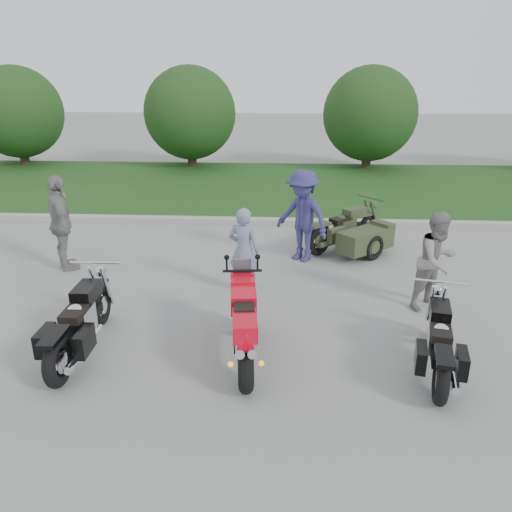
# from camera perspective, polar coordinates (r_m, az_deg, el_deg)

# --- Properties ---
(ground) EXTENTS (80.00, 80.00, 0.00)m
(ground) POSITION_cam_1_polar(r_m,az_deg,el_deg) (7.72, -2.85, -9.51)
(ground) COLOR gray
(ground) RESTS_ON ground
(curb) EXTENTS (60.00, 0.30, 0.15)m
(curb) POSITION_cam_1_polar(r_m,az_deg,el_deg) (13.21, -0.14, 4.00)
(curb) COLOR #A19F97
(curb) RESTS_ON ground
(grass_strip) EXTENTS (60.00, 8.00, 0.14)m
(grass_strip) POSITION_cam_1_polar(r_m,az_deg,el_deg) (17.22, 0.70, 7.97)
(grass_strip) COLOR #295D20
(grass_strip) RESTS_ON ground
(tree_far_left) EXTENTS (3.60, 3.60, 4.00)m
(tree_far_left) POSITION_cam_1_polar(r_m,az_deg,el_deg) (22.89, -25.64, 14.59)
(tree_far_left) COLOR #3F2B1C
(tree_far_left) RESTS_ON ground
(tree_mid_left) EXTENTS (3.60, 3.60, 4.00)m
(tree_mid_left) POSITION_cam_1_polar(r_m,az_deg,el_deg) (20.55, -7.54, 15.88)
(tree_mid_left) COLOR #3F2B1C
(tree_mid_left) RESTS_ON ground
(tree_mid_right) EXTENTS (3.60, 3.60, 4.00)m
(tree_mid_right) POSITION_cam_1_polar(r_m,az_deg,el_deg) (20.46, 12.88, 15.54)
(tree_mid_right) COLOR #3F2B1C
(tree_mid_right) RESTS_ON ground
(sportbike_red) EXTENTS (0.50, 2.15, 1.02)m
(sportbike_red) POSITION_cam_1_polar(r_m,az_deg,el_deg) (6.93, -1.39, -7.61)
(sportbike_red) COLOR black
(sportbike_red) RESTS_ON ground
(cruiser_left) EXTENTS (0.40, 2.34, 0.90)m
(cruiser_left) POSITION_cam_1_polar(r_m,az_deg,el_deg) (7.56, -19.57, -7.52)
(cruiser_left) COLOR black
(cruiser_left) RESTS_ON ground
(cruiser_right) EXTENTS (0.60, 2.14, 0.83)m
(cruiser_right) POSITION_cam_1_polar(r_m,az_deg,el_deg) (7.19, 20.20, -9.48)
(cruiser_right) COLOR black
(cruiser_right) RESTS_ON ground
(cruiser_sidecar) EXTENTS (1.99, 2.02, 0.89)m
(cruiser_sidecar) POSITION_cam_1_polar(r_m,az_deg,el_deg) (11.22, 11.30, 2.32)
(cruiser_sidecar) COLOR black
(cruiser_sidecar) RESTS_ON ground
(person_stripe) EXTENTS (0.67, 0.54, 1.60)m
(person_stripe) POSITION_cam_1_polar(r_m,az_deg,el_deg) (8.98, -1.39, 0.62)
(person_stripe) COLOR gray
(person_stripe) RESTS_ON ground
(person_grey) EXTENTS (1.04, 1.00, 1.70)m
(person_grey) POSITION_cam_1_polar(r_m,az_deg,el_deg) (8.90, 20.00, -0.51)
(person_grey) COLOR gray
(person_grey) RESTS_ON ground
(person_denim) EXTENTS (1.43, 1.35, 1.95)m
(person_denim) POSITION_cam_1_polar(r_m,az_deg,el_deg) (10.50, 5.32, 4.57)
(person_denim) COLOR navy
(person_denim) RESTS_ON ground
(person_back) EXTENTS (1.02, 1.21, 1.94)m
(person_back) POSITION_cam_1_polar(r_m,az_deg,el_deg) (10.69, -21.38, 3.47)
(person_back) COLOR gray
(person_back) RESTS_ON ground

